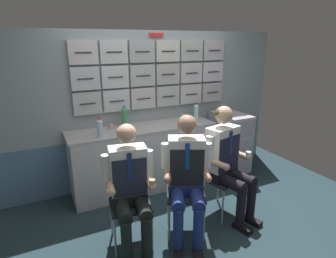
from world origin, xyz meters
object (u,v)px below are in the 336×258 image
folding_chair_right (185,182)px  service_trolley (230,141)px  folding_chair_left (128,192)px  crew_member_left (130,184)px  water_bottle_blue_cap (196,111)px  crew_member_by_counter (227,157)px  crew_member_right (187,172)px  folding_chair_by_counter (215,169)px  snack_banana (181,123)px  espresso_cup_small (111,126)px

folding_chair_right → service_trolley: bearing=34.8°
folding_chair_left → crew_member_left: 0.24m
service_trolley → water_bottle_blue_cap: bearing=158.9°
crew_member_by_counter → folding_chair_right: bearing=177.5°
folding_chair_right → water_bottle_blue_cap: water_bottle_blue_cap is taller
water_bottle_blue_cap → crew_member_left: bearing=-140.5°
folding_chair_left → crew_member_by_counter: 1.18m
crew_member_right → water_bottle_blue_cap: size_ratio=5.42×
crew_member_right → folding_chair_by_counter: crew_member_right is taller
snack_banana → folding_chair_left: bearing=-142.2°
folding_chair_right → snack_banana: size_ratio=4.99×
crew_member_right → folding_chair_by_counter: bearing=26.0°
crew_member_right → snack_banana: size_ratio=7.63×
folding_chair_right → snack_banana: snack_banana is taller
service_trolley → folding_chair_left: 2.10m
folding_chair_left → water_bottle_blue_cap: bearing=36.0°
service_trolley → crew_member_by_counter: bearing=-129.8°
crew_member_left → folding_chair_by_counter: crew_member_left is taller
crew_member_left → water_bottle_blue_cap: size_ratio=5.28×
crew_member_left → folding_chair_by_counter: size_ratio=1.49×
crew_member_right → espresso_cup_small: 1.36m
folding_chair_by_counter → water_bottle_blue_cap: water_bottle_blue_cap is taller
snack_banana → crew_member_right: bearing=-115.1°
folding_chair_right → crew_member_left: bearing=-173.0°
crew_member_right → water_bottle_blue_cap: (0.86, 1.25, 0.28)m
folding_chair_left → crew_member_by_counter: size_ratio=0.65×
folding_chair_left → crew_member_right: (0.56, -0.22, 0.20)m
folding_chair_left → folding_chair_by_counter: same height
folding_chair_left → espresso_cup_small: 1.14m
water_bottle_blue_cap → espresso_cup_small: size_ratio=3.48×
crew_member_by_counter → water_bottle_blue_cap: crew_member_by_counter is taller
folding_chair_right → water_bottle_blue_cap: size_ratio=3.55×
espresso_cup_small → snack_banana: espresso_cup_small is taller
folding_chair_right → water_bottle_blue_cap: (0.79, 1.11, 0.48)m
folding_chair_right → espresso_cup_small: (-0.49, 1.13, 0.40)m
crew_member_left → espresso_cup_small: size_ratio=18.36×
folding_chair_by_counter → folding_chair_left: bearing=-177.4°
folding_chair_left → folding_chair_right: bearing=-7.2°
water_bottle_blue_cap → crew_member_by_counter: bearing=-103.0°
service_trolley → folding_chair_right: bearing=-145.2°
crew_member_left → water_bottle_blue_cap: 1.89m
service_trolley → crew_member_by_counter: size_ratio=0.72×
service_trolley → espresso_cup_small: 1.86m
folding_chair_by_counter → water_bottle_blue_cap: (0.30, 0.98, 0.48)m
crew_member_left → crew_member_right: (0.58, -0.06, 0.02)m
service_trolley → folding_chair_right: 1.59m
service_trolley → crew_member_right: size_ratio=0.73×
crew_member_by_counter → water_bottle_blue_cap: 1.19m
folding_chair_left → crew_member_right: crew_member_right is taller
folding_chair_right → espresso_cup_small: 1.30m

